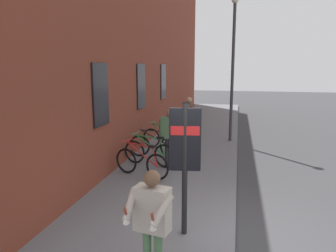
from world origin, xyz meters
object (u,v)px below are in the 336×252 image
(transit_info_sign, at_px, (185,148))
(pedestrian_crossing_street, at_px, (189,114))
(bicycle_far_end, at_px, (150,153))
(bicycle_end_of_row, at_px, (155,145))
(bicycle_mid_rack, at_px, (142,163))
(tourist_with_hotdogs, at_px, (152,217))
(pedestrian_near_bus, at_px, (170,131))
(street_lamp, at_px, (233,58))
(bicycle_under_window, at_px, (164,139))

(transit_info_sign, bearing_deg, pedestrian_crossing_street, 8.01)
(bicycle_far_end, distance_m, bicycle_end_of_row, 0.96)
(bicycle_mid_rack, relative_size, tourist_with_hotdogs, 1.02)
(pedestrian_near_bus, relative_size, tourist_with_hotdogs, 1.06)
(bicycle_mid_rack, relative_size, street_lamp, 0.30)
(bicycle_under_window, distance_m, pedestrian_near_bus, 2.14)
(pedestrian_near_bus, bearing_deg, bicycle_mid_rack, 152.50)
(pedestrian_near_bus, height_order, tourist_with_hotdogs, pedestrian_near_bus)
(bicycle_under_window, relative_size, transit_info_sign, 0.72)
(bicycle_under_window, bearing_deg, bicycle_end_of_row, 176.32)
(pedestrian_crossing_street, bearing_deg, bicycle_mid_rack, 172.21)
(pedestrian_crossing_street, height_order, street_lamp, street_lamp)
(bicycle_mid_rack, bearing_deg, bicycle_far_end, 3.12)
(bicycle_mid_rack, bearing_deg, bicycle_end_of_row, 3.71)
(bicycle_far_end, bearing_deg, street_lamp, -30.64)
(bicycle_end_of_row, distance_m, transit_info_sign, 5.21)
(bicycle_end_of_row, distance_m, bicycle_under_window, 1.04)
(bicycle_mid_rack, xyz_separation_m, tourist_with_hotdogs, (-4.26, -1.45, 0.64))
(bicycle_far_end, bearing_deg, tourist_with_hotdogs, -164.07)
(bicycle_far_end, bearing_deg, bicycle_end_of_row, 4.35)
(bicycle_far_end, bearing_deg, transit_info_sign, -155.77)
(bicycle_end_of_row, height_order, tourist_with_hotdogs, tourist_with_hotdogs)
(bicycle_far_end, relative_size, bicycle_end_of_row, 0.98)
(pedestrian_crossing_street, bearing_deg, bicycle_far_end, 169.12)
(bicycle_under_window, xyz_separation_m, street_lamp, (1.93, -2.33, 2.91))
(bicycle_far_end, distance_m, tourist_with_hotdogs, 5.53)
(bicycle_mid_rack, relative_size, bicycle_under_window, 0.98)
(pedestrian_crossing_street, xyz_separation_m, pedestrian_near_bus, (-3.45, 0.06, -0.01))
(bicycle_far_end, xyz_separation_m, pedestrian_near_bus, (0.07, -0.62, 0.69))
(bicycle_far_end, xyz_separation_m, tourist_with_hotdogs, (-5.28, -1.51, 0.64))
(bicycle_mid_rack, relative_size, bicycle_end_of_row, 0.96)
(pedestrian_crossing_street, xyz_separation_m, street_lamp, (0.40, -1.65, 2.21))
(bicycle_end_of_row, bearing_deg, bicycle_under_window, -3.68)
(bicycle_far_end, distance_m, street_lamp, 5.40)
(pedestrian_crossing_street, distance_m, pedestrian_near_bus, 3.45)
(bicycle_mid_rack, distance_m, bicycle_under_window, 3.01)
(bicycle_far_end, xyz_separation_m, pedestrian_crossing_street, (3.52, -0.68, 0.70))
(tourist_with_hotdogs, bearing_deg, bicycle_end_of_row, 14.21)
(pedestrian_near_bus, bearing_deg, transit_info_sign, -164.26)
(pedestrian_near_bus, bearing_deg, bicycle_end_of_row, 37.80)
(pedestrian_crossing_street, distance_m, tourist_with_hotdogs, 8.84)
(bicycle_under_window, height_order, pedestrian_crossing_street, pedestrian_crossing_street)
(transit_info_sign, relative_size, pedestrian_near_bus, 1.36)
(transit_info_sign, bearing_deg, street_lamp, -4.57)
(transit_info_sign, xyz_separation_m, pedestrian_crossing_street, (7.31, 1.03, -0.51))
(transit_info_sign, bearing_deg, pedestrian_near_bus, 15.74)
(pedestrian_crossing_street, bearing_deg, tourist_with_hotdogs, -174.61)
(bicycle_mid_rack, height_order, bicycle_under_window, same)
(bicycle_far_end, height_order, bicycle_under_window, same)
(transit_info_sign, xyz_separation_m, tourist_with_hotdogs, (-1.49, 0.20, -0.57))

